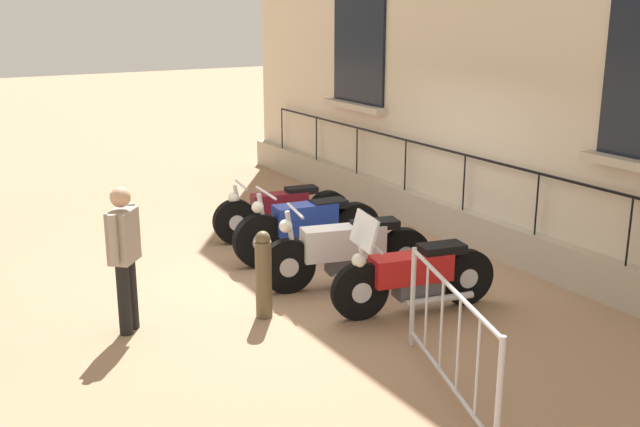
{
  "coord_description": "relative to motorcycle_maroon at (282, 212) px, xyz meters",
  "views": [
    {
      "loc": [
        4.83,
        7.99,
        3.38
      ],
      "look_at": [
        0.13,
        0.0,
        0.8
      ],
      "focal_mm": 42.63,
      "sensor_mm": 36.0,
      "label": 1
    }
  ],
  "objects": [
    {
      "name": "ground_plane",
      "position": [
        0.16,
        1.59,
        -0.4
      ],
      "size": [
        60.0,
        60.0,
        0.0
      ],
      "primitive_type": "plane",
      "color": "#9E7A5B"
    },
    {
      "name": "motorcycle_maroon",
      "position": [
        0.0,
        0.0,
        0.0
      ],
      "size": [
        2.09,
        0.66,
        0.88
      ],
      "color": "black",
      "rests_on": "ground_plane"
    },
    {
      "name": "motorcycle_blue",
      "position": [
        0.16,
        1.04,
        0.05
      ],
      "size": [
        2.13,
        0.72,
        1.01
      ],
      "color": "black",
      "rests_on": "ground_plane"
    },
    {
      "name": "motorcycle_white",
      "position": [
        0.24,
        2.15,
        0.05
      ],
      "size": [
        2.15,
        0.84,
        1.03
      ],
      "color": "black",
      "rests_on": "ground_plane"
    },
    {
      "name": "motorcycle_red",
      "position": [
        0.03,
        3.21,
        0.04
      ],
      "size": [
        1.97,
        0.78,
        1.19
      ],
      "color": "black",
      "rests_on": "ground_plane"
    },
    {
      "name": "crowd_barrier",
      "position": [
        0.93,
        4.9,
        0.17
      ],
      "size": [
        0.75,
        2.02,
        1.05
      ],
      "color": "#B7B7BF",
      "rests_on": "ground_plane"
    },
    {
      "name": "bollard",
      "position": [
        1.54,
        2.49,
        0.1
      ],
      "size": [
        0.18,
        0.18,
        1.0
      ],
      "color": "brown",
      "rests_on": "ground_plane"
    },
    {
      "name": "pedestrian_standing",
      "position": [
        2.95,
        2.1,
        0.49
      ],
      "size": [
        0.4,
        0.42,
        1.58
      ],
      "color": "black",
      "rests_on": "ground_plane"
    }
  ]
}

